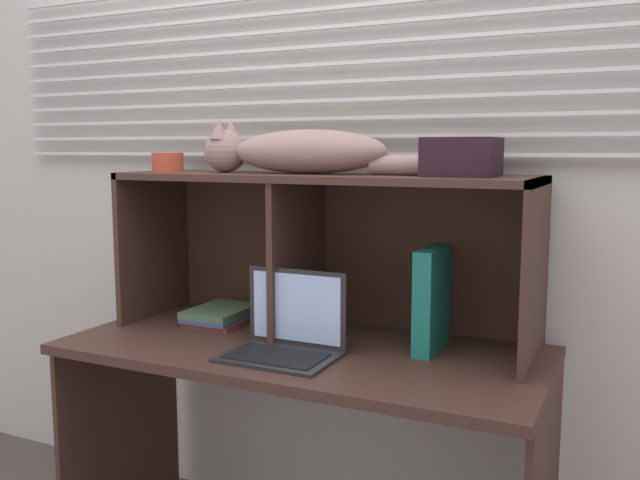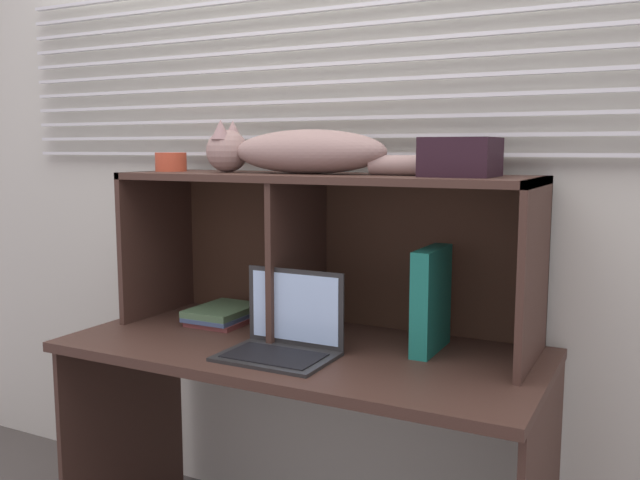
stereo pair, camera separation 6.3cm
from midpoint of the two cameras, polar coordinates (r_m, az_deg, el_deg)
name	(u,v)px [view 2 (the right image)]	position (r m, az deg, el deg)	size (l,w,h in m)	color
back_panel_with_blinds	(352,170)	(2.32, 3.52, 5.90)	(4.40, 0.08, 2.50)	beige
desk	(301,391)	(2.12, -0.75, -12.55)	(1.44, 0.66, 0.74)	#3E2820
hutch_shelf_unit	(322,224)	(2.15, 1.04, 1.34)	(1.32, 0.38, 0.51)	#3E2820
cat	(298,152)	(2.14, -0.96, 7.40)	(0.90, 0.17, 0.17)	gray
laptop	(282,336)	(1.97, -2.26, -8.07)	(0.32, 0.23, 0.24)	#252525
binder_upright	(431,300)	(2.01, 10.17, -4.94)	(0.05, 0.22, 0.30)	#197161
book_stack	(224,314)	(2.35, -7.31, -6.20)	(0.18, 0.25, 0.05)	brown
small_basket	(171,162)	(2.41, -11.63, 6.42)	(0.11, 0.11, 0.06)	#BC462C
storage_box	(461,157)	(1.95, 12.62, 6.79)	(0.19, 0.19, 0.11)	black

